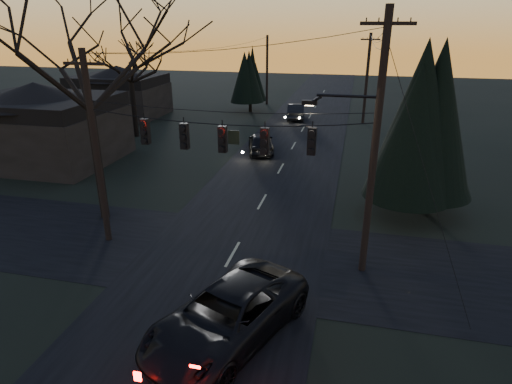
% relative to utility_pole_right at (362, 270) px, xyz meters
% --- Properties ---
extents(main_road, '(8.00, 120.00, 0.02)m').
position_rel_utility_pole_right_xyz_m(main_road, '(-5.50, 10.00, 0.01)').
color(main_road, black).
rests_on(main_road, ground).
extents(cross_road, '(60.00, 7.00, 0.02)m').
position_rel_utility_pole_right_xyz_m(cross_road, '(-5.50, 0.00, 0.01)').
color(cross_road, black).
rests_on(cross_road, ground).
extents(utility_pole_right, '(5.00, 0.30, 10.00)m').
position_rel_utility_pole_right_xyz_m(utility_pole_right, '(0.00, 0.00, 0.00)').
color(utility_pole_right, black).
rests_on(utility_pole_right, ground).
extents(utility_pole_left, '(1.80, 0.30, 8.50)m').
position_rel_utility_pole_right_xyz_m(utility_pole_left, '(-11.50, 0.00, 0.00)').
color(utility_pole_left, black).
rests_on(utility_pole_left, ground).
extents(utility_pole_far_r, '(1.80, 0.30, 8.50)m').
position_rel_utility_pole_right_xyz_m(utility_pole_far_r, '(0.00, 28.00, 0.00)').
color(utility_pole_far_r, black).
rests_on(utility_pole_far_r, ground).
extents(utility_pole_far_l, '(0.30, 0.30, 8.00)m').
position_rel_utility_pole_right_xyz_m(utility_pole_far_l, '(-11.50, 36.00, 0.00)').
color(utility_pole_far_l, black).
rests_on(utility_pole_far_l, ground).
extents(span_signal_assembly, '(11.50, 0.44, 1.61)m').
position_rel_utility_pole_right_xyz_m(span_signal_assembly, '(-5.74, 0.00, 5.22)').
color(span_signal_assembly, black).
rests_on(span_signal_assembly, ground).
extents(bare_tree_left, '(11.09, 11.09, 11.09)m').
position_rel_utility_pole_right_xyz_m(bare_tree_left, '(-13.00, 2.19, 7.75)').
color(bare_tree_left, black).
rests_on(bare_tree_left, ground).
extents(evergreen_right, '(4.90, 4.90, 8.19)m').
position_rel_utility_pole_right_xyz_m(evergreen_right, '(3.23, 6.53, 4.69)').
color(evergreen_right, black).
rests_on(evergreen_right, ground).
extents(bare_tree_dist, '(6.73, 6.73, 9.30)m').
position_rel_utility_pole_right_xyz_m(bare_tree_dist, '(-19.53, 18.01, 6.49)').
color(bare_tree_dist, black).
rests_on(bare_tree_dist, ground).
extents(evergreen_dist, '(3.39, 3.39, 6.26)m').
position_rel_utility_pole_right_xyz_m(evergreen_dist, '(-12.36, 31.06, 3.72)').
color(evergreen_dist, black).
rests_on(evergreen_dist, ground).
extents(house_left_near, '(10.00, 8.00, 5.60)m').
position_rel_utility_pole_right_xyz_m(house_left_near, '(-22.50, 10.00, 2.80)').
color(house_left_near, black).
rests_on(house_left_near, ground).
extents(house_left_far, '(9.00, 7.00, 5.20)m').
position_rel_utility_pole_right_xyz_m(house_left_far, '(-25.50, 26.00, 2.60)').
color(house_left_far, black).
rests_on(house_left_far, ground).
extents(suv_near, '(4.94, 6.76, 1.71)m').
position_rel_utility_pole_right_xyz_m(suv_near, '(-4.18, -5.10, 0.85)').
color(suv_near, black).
rests_on(suv_near, ground).
extents(sedan_oncoming_a, '(2.97, 4.91, 1.56)m').
position_rel_utility_pole_right_xyz_m(sedan_oncoming_a, '(-7.70, 15.55, 0.78)').
color(sedan_oncoming_a, black).
rests_on(sedan_oncoming_a, ground).
extents(sedan_oncoming_b, '(2.25, 4.94, 1.57)m').
position_rel_utility_pole_right_xyz_m(sedan_oncoming_b, '(-6.84, 28.40, 0.79)').
color(sedan_oncoming_b, black).
rests_on(sedan_oncoming_b, ground).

